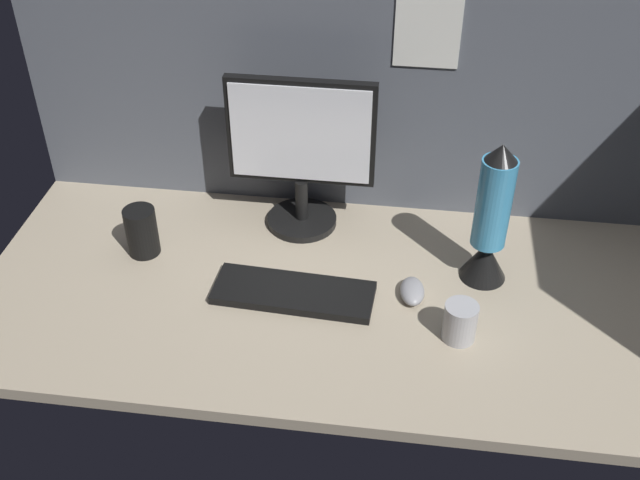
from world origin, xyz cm
name	(u,v)px	position (x,y,z in cm)	size (l,w,h in cm)	color
ground_plane	(363,295)	(0.00, 0.00, -1.50)	(180.00, 80.00, 3.00)	tan
cubicle_wall_back	(382,71)	(0.01, 37.50, 37.90)	(180.00, 5.50, 75.76)	#565B66
monitor	(301,150)	(-18.17, 25.11, 21.73)	(36.35, 18.00, 40.17)	black
keyboard	(294,293)	(-15.70, -4.21, 1.00)	(37.00, 13.00, 2.00)	black
mouse	(412,291)	(11.40, -0.76, 1.70)	(5.60, 9.60, 3.40)	#99999E
mug_steel	(460,322)	(21.86, -12.66, 4.51)	(7.32, 7.32, 9.02)	#B2B2B7
mug_black_travel	(142,231)	(-54.98, 7.30, 6.24)	(7.80, 7.80, 12.48)	black
lava_lamp	(490,225)	(27.68, 9.04, 15.14)	(11.03, 11.03, 36.09)	black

